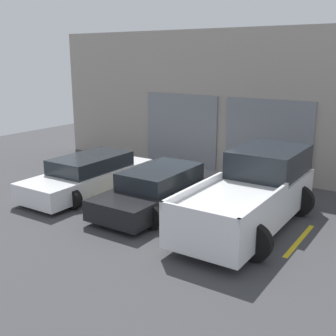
% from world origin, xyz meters
% --- Properties ---
extents(ground_plane, '(28.00, 28.00, 0.00)m').
position_xyz_m(ground_plane, '(0.00, 0.00, 0.00)').
color(ground_plane, '#3D3D3F').
extents(shophouse_building, '(15.99, 0.68, 5.30)m').
position_xyz_m(shophouse_building, '(-0.01, 3.29, 2.62)').
color(shophouse_building, '#9E9389').
rests_on(shophouse_building, ground).
extents(pickup_truck, '(2.53, 5.24, 1.87)m').
position_xyz_m(pickup_truck, '(2.77, -1.15, 0.87)').
color(pickup_truck, white).
rests_on(pickup_truck, ground).
extents(sedan_white, '(2.09, 4.75, 1.20)m').
position_xyz_m(sedan_white, '(-2.77, -1.45, 0.57)').
color(sedan_white, white).
rests_on(sedan_white, ground).
extents(sedan_side, '(2.16, 4.49, 1.19)m').
position_xyz_m(sedan_side, '(0.00, -1.45, 0.57)').
color(sedan_side, black).
rests_on(sedan_side, ground).
extents(parking_stripe_far_left, '(0.12, 2.20, 0.01)m').
position_xyz_m(parking_stripe_far_left, '(-4.16, -1.48, 0.00)').
color(parking_stripe_far_left, gold).
rests_on(parking_stripe_far_left, ground).
extents(parking_stripe_left, '(0.12, 2.20, 0.01)m').
position_xyz_m(parking_stripe_left, '(-1.39, -1.48, 0.00)').
color(parking_stripe_left, gold).
rests_on(parking_stripe_left, ground).
extents(parking_stripe_centre, '(0.12, 2.20, 0.01)m').
position_xyz_m(parking_stripe_centre, '(1.39, -1.48, 0.00)').
color(parking_stripe_centre, gold).
rests_on(parking_stripe_centre, ground).
extents(parking_stripe_right, '(0.12, 2.20, 0.01)m').
position_xyz_m(parking_stripe_right, '(4.16, -1.48, 0.00)').
color(parking_stripe_right, gold).
rests_on(parking_stripe_right, ground).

